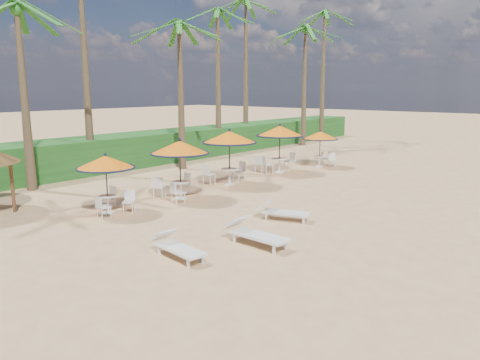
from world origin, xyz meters
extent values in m
plane|color=tan|center=(0.00, 0.00, 0.00)|extent=(160.00, 160.00, 0.00)
cube|color=#194716|center=(-13.50, 11.00, 0.90)|extent=(3.00, 40.00, 1.80)
cylinder|color=black|center=(-5.41, 0.20, 1.05)|extent=(0.05, 0.05, 2.10)
cone|color=orange|center=(-5.41, 0.20, 1.87)|extent=(2.10, 2.10, 0.46)
torus|color=black|center=(-5.41, 0.20, 1.66)|extent=(2.10, 2.10, 0.06)
sphere|color=black|center=(-5.41, 0.20, 2.13)|extent=(0.11, 0.11, 0.11)
cylinder|color=silver|center=(-5.41, 0.20, 0.62)|extent=(0.64, 0.64, 0.04)
cylinder|color=silver|center=(-5.41, 0.20, 0.32)|extent=(0.07, 0.07, 0.64)
cylinder|color=black|center=(-4.98, 3.39, 1.19)|extent=(0.05, 0.05, 2.38)
cone|color=orange|center=(-4.98, 3.39, 2.12)|extent=(2.38, 2.38, 0.52)
torus|color=black|center=(-4.98, 3.39, 1.89)|extent=(2.38, 2.38, 0.07)
sphere|color=black|center=(-4.98, 3.39, 2.43)|extent=(0.12, 0.12, 0.12)
cylinder|color=silver|center=(-4.98, 3.39, 0.70)|extent=(0.73, 0.73, 0.04)
cylinder|color=silver|center=(-4.98, 3.39, 0.36)|extent=(0.08, 0.08, 0.73)
cylinder|color=black|center=(-5.31, 6.79, 1.26)|extent=(0.05, 0.05, 2.52)
cone|color=orange|center=(-5.31, 6.79, 2.24)|extent=(2.52, 2.52, 0.55)
torus|color=black|center=(-5.31, 6.79, 1.99)|extent=(2.52, 2.52, 0.08)
sphere|color=black|center=(-5.31, 6.79, 2.56)|extent=(0.13, 0.13, 0.13)
cylinder|color=silver|center=(-5.31, 6.79, 0.74)|extent=(0.77, 0.77, 0.04)
cylinder|color=silver|center=(-5.31, 6.79, 0.38)|extent=(0.09, 0.09, 0.77)
cylinder|color=black|center=(-5.43, 10.97, 1.25)|extent=(0.05, 0.05, 2.50)
cone|color=orange|center=(-5.43, 10.97, 2.23)|extent=(2.50, 2.50, 0.54)
torus|color=black|center=(-5.43, 10.97, 1.98)|extent=(2.50, 2.50, 0.08)
sphere|color=black|center=(-5.43, 10.97, 2.54)|extent=(0.13, 0.13, 0.13)
cylinder|color=silver|center=(-5.43, 10.97, 0.74)|extent=(0.76, 0.76, 0.04)
cylinder|color=silver|center=(-5.43, 10.97, 0.38)|extent=(0.09, 0.09, 0.76)
cylinder|color=black|center=(-4.72, 13.95, 1.02)|extent=(0.04, 0.04, 2.03)
cone|color=orange|center=(-4.72, 13.95, 1.81)|extent=(2.03, 2.03, 0.44)
torus|color=black|center=(-4.72, 13.95, 1.61)|extent=(2.03, 2.03, 0.06)
sphere|color=black|center=(-4.72, 13.95, 2.07)|extent=(0.11, 0.11, 0.11)
cylinder|color=silver|center=(-4.72, 13.95, 0.60)|extent=(0.62, 0.62, 0.04)
cylinder|color=silver|center=(-4.72, 13.95, 0.31)|extent=(0.07, 0.07, 0.62)
cube|color=silver|center=(0.04, -1.31, 0.26)|extent=(1.66, 0.79, 0.07)
cube|color=silver|center=(-0.75, -1.21, 0.47)|extent=(0.60, 0.65, 0.40)
cube|color=silver|center=(0.04, -1.31, 0.11)|extent=(0.06, 0.06, 0.23)
cube|color=silver|center=(1.02, 0.85, 0.30)|extent=(1.83, 0.75, 0.07)
cube|color=silver|center=(0.12, 0.89, 0.53)|extent=(0.63, 0.69, 0.45)
cube|color=silver|center=(1.02, 0.85, 0.13)|extent=(0.06, 0.06, 0.25)
cube|color=silver|center=(0.11, 3.54, 0.26)|extent=(1.70, 1.06, 0.07)
cube|color=silver|center=(-0.65, 3.29, 0.47)|extent=(0.69, 0.72, 0.40)
cube|color=silver|center=(0.11, 3.54, 0.11)|extent=(0.06, 0.06, 0.23)
cylinder|color=brown|center=(-8.11, -1.94, 0.95)|extent=(0.13, 0.13, 1.91)
cone|color=brown|center=(-11.31, 0.32, 3.82)|extent=(0.44, 0.44, 7.64)
sphere|color=#23621C|center=(-11.31, 0.32, 7.64)|extent=(0.56, 0.56, 0.56)
cone|color=brown|center=(-12.70, 4.23, 5.20)|extent=(0.44, 0.44, 10.39)
cone|color=brown|center=(-10.25, 8.44, 3.84)|extent=(0.44, 0.44, 7.68)
sphere|color=#23621C|center=(-10.25, 8.44, 7.68)|extent=(0.56, 0.56, 0.56)
cone|color=brown|center=(-12.42, 13.82, 4.60)|extent=(0.44, 0.44, 9.19)
sphere|color=#23621C|center=(-12.42, 13.82, 9.19)|extent=(0.56, 0.56, 0.56)
cone|color=brown|center=(-13.76, 18.33, 5.27)|extent=(0.44, 0.44, 10.54)
sphere|color=#23621C|center=(-13.76, 18.33, 10.54)|extent=(0.56, 0.56, 0.56)
cone|color=brown|center=(-10.95, 22.03, 4.36)|extent=(0.44, 0.44, 8.72)
sphere|color=#23621C|center=(-10.95, 22.03, 8.72)|extent=(0.56, 0.56, 0.56)
cone|color=brown|center=(-11.89, 26.44, 5.24)|extent=(0.44, 0.44, 10.49)
sphere|color=#23621C|center=(-11.89, 26.44, 10.49)|extent=(0.56, 0.56, 0.56)
camera|label=1|loc=(8.79, -9.33, 4.46)|focal=35.00mm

